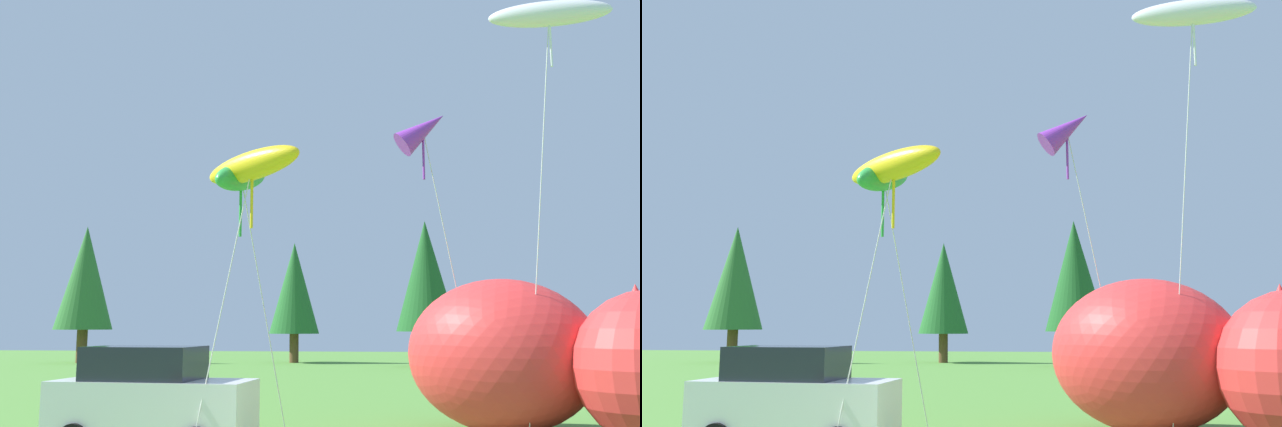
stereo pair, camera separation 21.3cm
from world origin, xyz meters
TOP-DOWN VIEW (x-y plane):
  - parked_car at (-3.42, 3.33)m, footprint 4.14×2.08m
  - inflatable_cat at (4.92, 5.80)m, footprint 7.38×6.31m
  - kite_yellow_hero at (-1.32, 2.97)m, footprint 2.54×2.13m
  - kite_green_fish at (-1.70, 3.65)m, footprint 1.41×2.61m
  - kite_purple_delta at (2.32, 6.86)m, footprint 2.27×1.54m
  - kite_white_ghost at (5.27, 5.24)m, footprint 2.91×1.25m
  - horizon_tree_east at (-20.13, 36.32)m, footprint 3.95×3.95m
  - horizon_tree_west at (-5.69, 38.15)m, footprint 3.46×3.46m
  - horizon_tree_mid at (3.25, 33.83)m, footprint 3.79×3.79m

SIDE VIEW (x-z plane):
  - parked_car at x=-3.42m, z-range -0.02..2.04m
  - inflatable_cat at x=4.92m, z-range -0.14..3.46m
  - horizon_tree_west at x=-5.69m, z-range 0.94..9.20m
  - horizon_tree_mid at x=3.25m, z-range 1.03..10.08m
  - kite_green_fish at x=-1.70m, z-range 2.53..8.75m
  - kite_yellow_hero at x=-1.32m, z-range 2.63..8.83m
  - horizon_tree_east at x=-20.13m, z-range 1.07..10.49m
  - kite_purple_delta at x=2.32m, z-range 3.36..11.53m
  - kite_white_ghost at x=5.27m, z-range 4.63..14.82m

